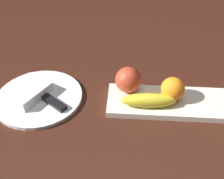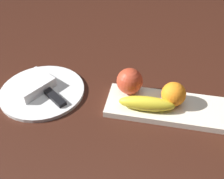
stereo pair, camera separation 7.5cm
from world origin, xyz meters
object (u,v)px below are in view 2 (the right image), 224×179
at_px(apple, 130,81).
at_px(knife, 52,95).
at_px(fruit_tray, 188,110).
at_px(banana, 147,104).
at_px(orange_near_banana, 174,94).
at_px(dinner_plate, 42,91).
at_px(folded_napkin, 31,85).

relative_size(apple, knife, 0.49).
bearing_deg(fruit_tray, apple, -12.14).
distance_m(apple, banana, 0.09).
xyz_separation_m(orange_near_banana, dinner_plate, (0.39, 0.01, -0.05)).
bearing_deg(orange_near_banana, fruit_tray, 168.62).
relative_size(folded_napkin, knife, 0.74).
bearing_deg(apple, orange_near_banana, 167.58).
bearing_deg(banana, orange_near_banana, -154.15).
bearing_deg(dinner_plate, orange_near_banana, -178.61).
height_order(banana, knife, banana).
height_order(orange_near_banana, dinner_plate, orange_near_banana).
bearing_deg(apple, banana, 130.99).
height_order(orange_near_banana, knife, orange_near_banana).
relative_size(apple, folded_napkin, 0.66).
distance_m(banana, orange_near_banana, 0.08).
xyz_separation_m(banana, knife, (0.28, -0.01, -0.02)).
xyz_separation_m(banana, folded_napkin, (0.36, -0.03, -0.01)).
distance_m(fruit_tray, dinner_plate, 0.44).
xyz_separation_m(banana, orange_near_banana, (-0.07, -0.04, 0.01)).
height_order(orange_near_banana, folded_napkin, orange_near_banana).
xyz_separation_m(banana, dinner_plate, (0.32, -0.03, -0.03)).
distance_m(dinner_plate, folded_napkin, 0.04).
bearing_deg(apple, dinner_plate, 8.09).
relative_size(banana, orange_near_banana, 2.26).
relative_size(apple, dinner_plate, 0.30).
xyz_separation_m(fruit_tray, apple, (0.18, -0.04, 0.05)).
distance_m(apple, dinner_plate, 0.27).
xyz_separation_m(fruit_tray, knife, (0.40, 0.02, 0.01)).
height_order(dinner_plate, knife, knife).
relative_size(banana, knife, 0.98).
bearing_deg(banana, folded_napkin, -7.88).
bearing_deg(dinner_plate, banana, 174.85).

